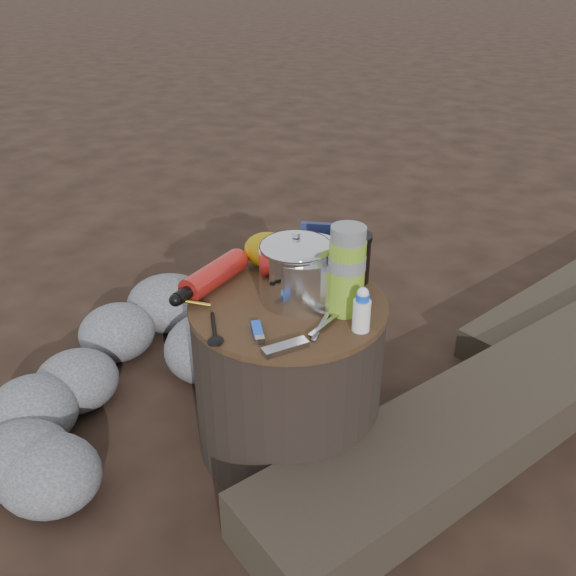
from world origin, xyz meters
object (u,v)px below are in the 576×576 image
at_px(fuel_bottle, 213,275).
at_px(stump, 288,375).
at_px(log_main, 510,402).
at_px(thermos, 347,271).
at_px(travel_mug, 354,258).
at_px(camping_pot, 296,269).

bearing_deg(fuel_bottle, stump, 8.53).
relative_size(log_main, thermos, 8.20).
bearing_deg(travel_mug, fuel_bottle, -150.33).
bearing_deg(log_main, camping_pot, -120.72).
bearing_deg(thermos, camping_pot, -179.83).
distance_m(fuel_bottle, thermos, 0.35).
xyz_separation_m(log_main, travel_mug, (-0.44, -0.15, 0.43)).
bearing_deg(stump, travel_mug, 58.19).
relative_size(fuel_bottle, travel_mug, 2.09).
bearing_deg(stump, fuel_bottle, -178.52).
xyz_separation_m(thermos, travel_mug, (-0.03, 0.15, -0.04)).
height_order(fuel_bottle, travel_mug, travel_mug).
bearing_deg(thermos, log_main, 37.04).
bearing_deg(stump, camping_pot, 55.61).
height_order(stump, fuel_bottle, fuel_bottle).
bearing_deg(travel_mug, thermos, -78.03).
height_order(stump, log_main, stump).
xyz_separation_m(fuel_bottle, thermos, (0.34, 0.02, 0.07)).
relative_size(stump, thermos, 2.27).
distance_m(thermos, travel_mug, 0.16).
xyz_separation_m(fuel_bottle, travel_mug, (0.31, 0.18, 0.03)).
distance_m(camping_pot, thermos, 0.13).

